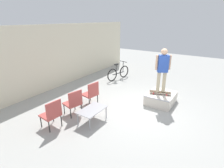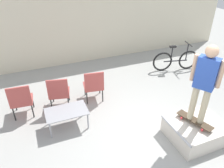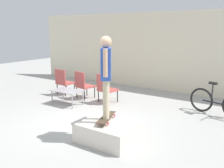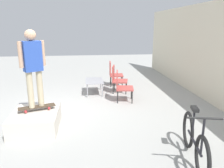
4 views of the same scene
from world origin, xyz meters
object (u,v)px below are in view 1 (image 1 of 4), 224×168
patio_chair_left (52,113)px  patio_chair_right (91,93)px  person_skater (163,67)px  bicycle (118,73)px  skateboard_on_ramp (160,92)px  patio_chair_center (74,102)px  skate_ramp_box (161,98)px  coffee_table (92,111)px

patio_chair_left → patio_chair_right: 1.88m
person_skater → bicycle: person_skater is taller
person_skater → patio_chair_left: bearing=-155.0°
bicycle → patio_chair_right: bearing=-154.1°
skateboard_on_ramp → person_skater: bearing=45.6°
skateboard_on_ramp → bicycle: size_ratio=0.51×
patio_chair_center → patio_chair_right: bearing=-167.2°
person_skater → bicycle: (1.68, 2.95, -1.14)m
skateboard_on_ramp → patio_chair_right: patio_chair_right is taller
skate_ramp_box → skateboard_on_ramp: size_ratio=1.46×
coffee_table → patio_chair_right: (0.93, 0.81, 0.11)m
skate_ramp_box → bicycle: bearing=61.9°
skateboard_on_ramp → patio_chair_left: 4.11m
person_skater → patio_chair_center: bearing=-163.6°
patio_chair_right → bicycle: bearing=-158.9°
person_skater → skateboard_on_ramp: bearing=-148.8°
person_skater → bicycle: 3.58m
coffee_table → patio_chair_left: 1.25m
patio_chair_right → bicycle: bicycle is taller
skateboard_on_ramp → coffee_table: bearing=-137.3°
skate_ramp_box → coffee_table: 2.97m
patio_chair_center → patio_chair_right: size_ratio=1.00×
bicycle → skate_ramp_box: bearing=-104.9°
skateboard_on_ramp → person_skater: size_ratio=0.49×
person_skater → patio_chair_center: (-2.53, 2.22, -1.00)m
skate_ramp_box → patio_chair_center: (-2.61, 2.25, 0.31)m
person_skater → bicycle: bearing=118.2°
skateboard_on_ramp → patio_chair_right: (-1.58, 2.22, 0.02)m
skate_ramp_box → patio_chair_right: (-1.66, 2.25, 0.31)m
skate_ramp_box → person_skater: size_ratio=0.71×
skateboard_on_ramp → bicycle: bearing=132.5°
coffee_table → patio_chair_center: bearing=91.6°
person_skater → coffee_table: size_ratio=1.76×
coffee_table → patio_chair_center: size_ratio=1.02×
skateboard_on_ramp → bicycle: 3.40m
skateboard_on_ramp → patio_chair_center: size_ratio=0.88×
skate_ramp_box → coffee_table: coffee_table is taller
skate_ramp_box → skateboard_on_ramp: skateboard_on_ramp is taller
skateboard_on_ramp → patio_chair_center: 3.36m
patio_chair_right → patio_chair_left: bearing=8.5°
patio_chair_left → skateboard_on_ramp: bearing=151.7°
patio_chair_left → patio_chair_right: (1.88, 0.00, 0.00)m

